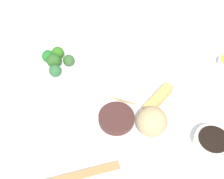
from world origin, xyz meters
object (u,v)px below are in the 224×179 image
at_px(broccoli_plate, 55,68).
at_px(teacup, 119,28).
at_px(main_plate, 137,113).
at_px(chopsticks_pair, 75,176).
at_px(soy_sauce_bowl, 212,143).

relative_size(broccoli_plate, teacup, 3.08).
relative_size(main_plate, broccoli_plate, 1.35).
bearing_deg(broccoli_plate, chopsticks_pair, -80.63).
relative_size(broccoli_plate, soy_sauce_bowl, 2.00).
bearing_deg(soy_sauce_bowl, broccoli_plate, 143.51).
xyz_separation_m(soy_sauce_bowl, chopsticks_pair, (-0.36, -0.05, -0.01)).
height_order(broccoli_plate, chopsticks_pair, broccoli_plate).
distance_m(broccoli_plate, teacup, 0.27).
relative_size(soy_sauce_bowl, chopsticks_pair, 0.42).
relative_size(main_plate, soy_sauce_bowl, 2.71).
xyz_separation_m(soy_sauce_bowl, teacup, (-0.20, 0.46, 0.01)).
bearing_deg(teacup, main_plate, -87.03).
distance_m(teacup, chopsticks_pair, 0.54).
bearing_deg(broccoli_plate, main_plate, -38.75).
distance_m(main_plate, broccoli_plate, 0.31).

